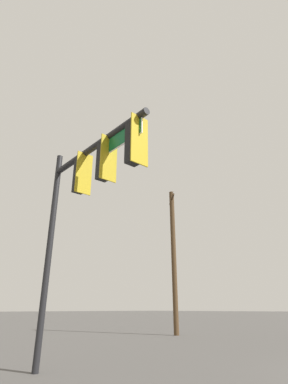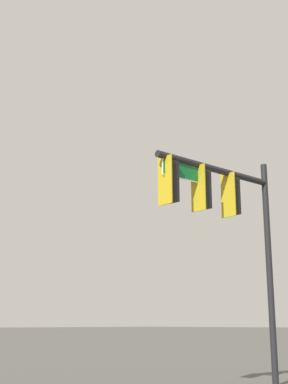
{
  "view_description": "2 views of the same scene",
  "coord_description": "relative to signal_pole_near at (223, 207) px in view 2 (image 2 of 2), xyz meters",
  "views": [
    {
      "loc": [
        1.03,
        -10.51,
        1.65
      ],
      "look_at": [
        -4.13,
        -5.26,
        4.53
      ],
      "focal_mm": 28.0,
      "sensor_mm": 36.0,
      "label": 1
    },
    {
      "loc": [
        6.49,
        2.98,
        1.77
      ],
      "look_at": [
        -4.34,
        -7.94,
        5.56
      ],
      "focal_mm": 50.0,
      "sensor_mm": 36.0,
      "label": 2
    }
  ],
  "objects": [
    {
      "name": "signal_pole_near",
      "position": [
        0.0,
        0.0,
        0.0
      ],
      "size": [
        4.67,
        0.69,
        6.67
      ],
      "color": "black",
      "rests_on": "ground_plane"
    }
  ]
}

